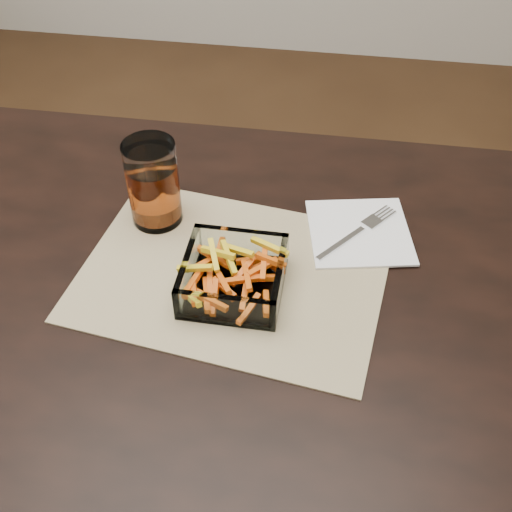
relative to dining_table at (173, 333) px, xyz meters
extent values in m
cube|color=black|center=(0.00, 0.00, 0.07)|extent=(1.60, 0.90, 0.03)
cube|color=tan|center=(0.09, 0.06, 0.09)|extent=(0.49, 0.39, 0.00)
cube|color=white|center=(0.09, 0.03, 0.10)|extent=(0.14, 0.14, 0.01)
cube|color=white|center=(0.09, 0.09, 0.12)|extent=(0.14, 0.01, 0.06)
cube|color=white|center=(0.09, -0.04, 0.12)|extent=(0.14, 0.01, 0.06)
cube|color=white|center=(0.03, 0.03, 0.12)|extent=(0.01, 0.14, 0.06)
cube|color=white|center=(0.16, 0.03, 0.12)|extent=(0.01, 0.14, 0.06)
cylinder|color=white|center=(-0.06, 0.16, 0.16)|extent=(0.08, 0.08, 0.14)
cylinder|color=#C5501C|center=(-0.06, 0.16, 0.15)|extent=(0.07, 0.07, 0.09)
cube|color=white|center=(0.27, 0.18, 0.09)|extent=(0.19, 0.19, 0.00)
cube|color=silver|center=(0.24, 0.14, 0.10)|extent=(0.07, 0.09, 0.00)
cube|color=silver|center=(0.29, 0.20, 0.10)|extent=(0.04, 0.04, 0.00)
cube|color=silver|center=(0.31, 0.23, 0.10)|extent=(0.02, 0.03, 0.00)
cube|color=silver|center=(0.31, 0.23, 0.10)|extent=(0.02, 0.03, 0.00)
cube|color=silver|center=(0.32, 0.22, 0.10)|extent=(0.02, 0.03, 0.00)
cube|color=silver|center=(0.32, 0.22, 0.10)|extent=(0.02, 0.03, 0.00)
camera|label=1|loc=(0.22, -0.60, 0.79)|focal=45.00mm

